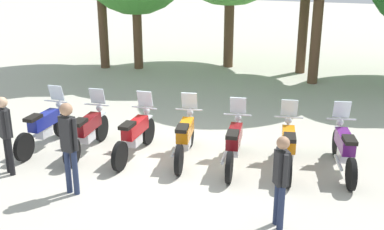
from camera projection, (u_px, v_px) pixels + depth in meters
name	position (u px, v px, depth m)	size (l,w,h in m)	color
ground_plane	(184.00, 160.00, 10.42)	(80.00, 80.00, 0.00)	#BCB7A8
motorcycle_0	(44.00, 126.00, 10.97)	(0.62, 2.19, 1.37)	black
motorcycle_1	(88.00, 131.00, 10.70)	(0.62, 2.18, 1.37)	black
motorcycle_2	(135.00, 134.00, 10.50)	(0.62, 2.19, 1.37)	black
motorcycle_3	(185.00, 137.00, 10.35)	(0.72, 2.16, 1.37)	black
motorcycle_4	(234.00, 143.00, 10.00)	(0.64, 2.18, 1.37)	black
motorcycle_5	(288.00, 146.00, 9.84)	(0.70, 2.17, 1.37)	black
motorcycle_6	(344.00, 148.00, 9.72)	(0.78, 2.15, 1.37)	black
person_0	(281.00, 176.00, 7.56)	(0.29, 0.38, 1.62)	#232D4C
person_1	(6.00, 130.00, 9.47)	(0.39, 0.30, 1.66)	black
person_2	(69.00, 141.00, 8.63)	(0.40, 0.25, 1.80)	#232D4C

